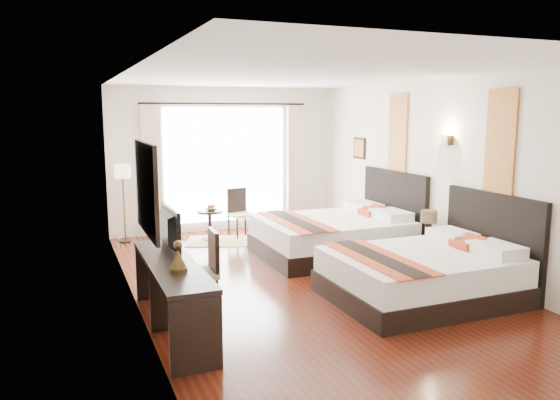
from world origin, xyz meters
name	(u,v)px	position (x,y,z in m)	size (l,w,h in m)	color
floor	(304,283)	(0.00, 0.00, -0.01)	(4.50, 7.50, 0.01)	#3E140B
ceiling	(306,76)	(0.00, 0.00, 2.79)	(4.50, 7.50, 0.02)	white
wall_headboard	(442,175)	(2.25, 0.00, 1.40)	(0.01, 7.50, 2.80)	silver
wall_desk	(133,191)	(-2.25, 0.00, 1.40)	(0.01, 7.50, 2.80)	silver
wall_window	(225,160)	(0.00, 3.75, 1.40)	(4.50, 0.01, 2.80)	silver
wall_entry	(527,245)	(0.00, -3.75, 1.40)	(4.50, 0.01, 2.80)	silver
window_glass	(226,165)	(0.00, 3.73, 1.30)	(2.40, 0.02, 2.20)	white
sheer_curtain	(226,165)	(0.00, 3.67, 1.30)	(2.30, 0.02, 2.10)	white
drape_left	(152,169)	(-1.45, 3.63, 1.28)	(0.35, 0.14, 2.35)	beige
drape_right	(295,164)	(1.45, 3.63, 1.28)	(0.35, 0.14, 2.35)	beige
art_panel_near	(501,142)	(2.23, -1.13, 1.95)	(0.03, 0.50, 1.35)	maroon
art_panel_far	(398,135)	(2.23, 1.16, 1.95)	(0.03, 0.50, 1.35)	maroon
wall_sconce	(447,140)	(2.19, -0.14, 1.92)	(0.10, 0.14, 0.14)	#453318
mirror_frame	(146,189)	(-2.22, -0.93, 1.55)	(0.04, 1.25, 0.95)	black
mirror_glass	(149,189)	(-2.19, -0.93, 1.55)	(0.01, 1.12, 0.82)	white
bed_near	(427,273)	(1.17, -1.13, 0.33)	(2.27, 1.77, 1.28)	black
bed_far	(337,234)	(1.12, 1.16, 0.35)	(2.37, 1.85, 1.34)	black
nightstand	(430,255)	(1.98, -0.14, 0.22)	(0.38, 0.47, 0.45)	black
table_lamp	(429,219)	(2.01, -0.03, 0.76)	(0.24, 0.24, 0.38)	black
vase	(439,235)	(1.99, -0.30, 0.57)	(0.14, 0.14, 0.15)	black
console_desk	(172,296)	(-1.99, -0.93, 0.38)	(0.50, 2.20, 0.76)	black
television	(163,229)	(-1.97, -0.38, 1.00)	(0.85, 0.11, 0.49)	black
bronze_figurine	(178,258)	(-1.99, -1.31, 0.89)	(0.18, 0.18, 0.27)	#453318
desk_chair	(200,286)	(-1.58, -0.47, 0.29)	(0.47, 0.47, 0.96)	tan
floor_lamp	(123,177)	(-2.00, 3.38, 1.19)	(0.29, 0.29, 1.42)	black
side_table	(210,225)	(-0.53, 2.99, 0.27)	(0.47, 0.47, 0.54)	black
fruit_bowl	(211,209)	(-0.51, 2.98, 0.57)	(0.20, 0.20, 0.05)	#4E341B
window_chair	(241,222)	(0.08, 3.04, 0.27)	(0.48, 0.48, 0.90)	tan
jute_rug	(223,241)	(-0.36, 2.78, 0.01)	(1.28, 0.87, 0.01)	tan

